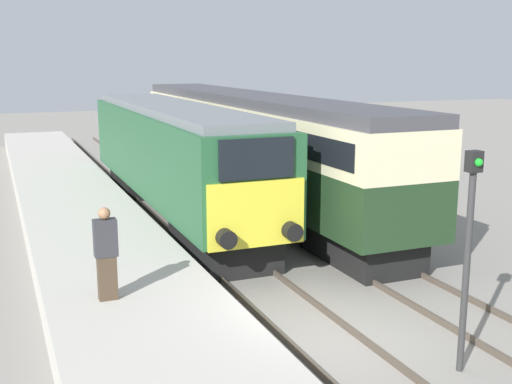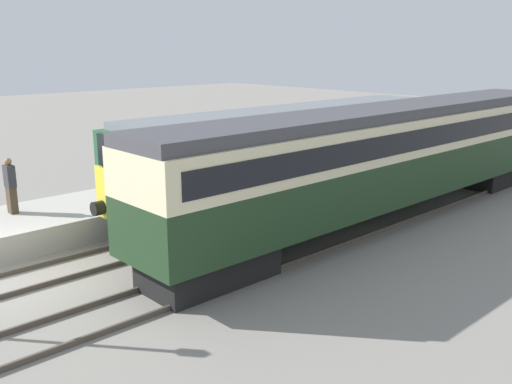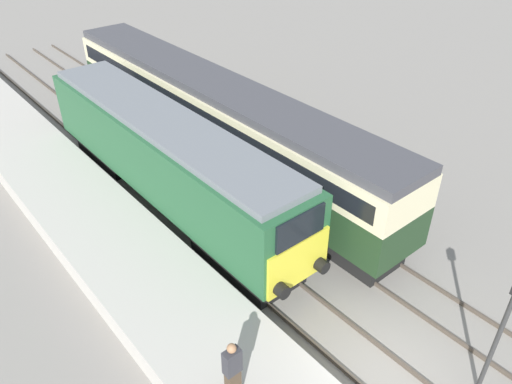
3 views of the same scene
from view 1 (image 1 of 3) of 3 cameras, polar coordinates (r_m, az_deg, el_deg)
name	(u,v)px [view 1 (image 1 of 3)]	position (r m, az deg, el deg)	size (l,w,h in m)	color
ground_plane	(327,345)	(12.89, 6.30, -13.37)	(120.00, 120.00, 0.00)	gray
platform_left	(92,238)	(19.03, -14.39, -3.95)	(3.50, 50.00, 0.85)	#B7B2A8
rails_near_track	(236,266)	(17.10, -1.77, -6.61)	(1.51, 60.00, 0.14)	#4C4238
rails_far_track	(348,252)	(18.51, 8.17, -5.28)	(1.50, 60.00, 0.14)	#4C4238
locomotive	(173,155)	(22.27, -7.35, 3.29)	(2.70, 15.45, 3.93)	black
passenger_carriage	(249,137)	(24.68, -0.60, 4.95)	(2.75, 20.88, 4.16)	black
person_on_platform	(106,254)	(12.75, -13.18, -5.35)	(0.44, 0.26, 1.84)	#473828
signal_post	(468,244)	(11.59, 18.36, -4.40)	(0.24, 0.28, 3.96)	#333333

